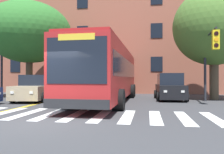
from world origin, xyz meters
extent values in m
plane|color=#38383A|center=(0.00, 0.00, 0.00)|extent=(120.00, 120.00, 0.00)
cube|color=white|center=(-2.33, 1.78, 0.00)|extent=(0.47, 3.06, 0.01)
cube|color=white|center=(-1.26, 1.77, 0.00)|extent=(0.47, 3.06, 0.01)
cube|color=white|center=(-0.19, 1.76, 0.00)|extent=(0.47, 3.06, 0.01)
cube|color=white|center=(0.87, 1.75, 0.00)|extent=(0.47, 3.06, 0.01)
cube|color=white|center=(1.94, 1.74, 0.00)|extent=(0.47, 3.06, 0.01)
cube|color=white|center=(3.01, 1.72, 0.00)|extent=(0.47, 3.06, 0.01)
cube|color=white|center=(4.08, 1.71, 0.00)|extent=(0.47, 3.06, 0.01)
cube|color=white|center=(5.15, 1.70, 0.00)|extent=(0.47, 3.06, 0.01)
cube|color=white|center=(6.22, 1.69, 0.00)|extent=(0.47, 3.06, 0.01)
cube|color=gold|center=(-2.63, 15.75, 0.00)|extent=(0.12, 36.00, 0.01)
cube|color=gold|center=(-2.47, 15.75, 0.00)|extent=(0.12, 36.00, 0.01)
cube|color=#B22323|center=(1.29, 6.99, 1.81)|extent=(2.82, 12.14, 2.90)
cube|color=black|center=(2.59, 6.97, 2.10)|extent=(0.24, 11.12, 1.04)
cube|color=black|center=(-0.01, 7.02, 2.10)|extent=(0.24, 11.12, 1.04)
cube|color=black|center=(1.17, 0.94, 2.16)|extent=(2.32, 0.07, 1.74)
cube|color=yellow|center=(1.17, 0.94, 3.03)|extent=(1.42, 0.06, 0.24)
cube|color=#232326|center=(1.17, 0.91, 0.54)|extent=(2.53, 0.15, 0.36)
cube|color=maroon|center=(1.29, 6.99, 3.34)|extent=(2.65, 11.65, 0.16)
cylinder|color=black|center=(2.45, 3.22, 0.50)|extent=(0.58, 1.01, 1.00)
cylinder|color=black|center=(-0.01, 3.27, 0.50)|extent=(0.58, 1.01, 1.00)
cylinder|color=black|center=(2.58, 9.69, 0.50)|extent=(0.58, 1.01, 1.00)
cylinder|color=black|center=(0.11, 9.74, 0.50)|extent=(0.58, 1.01, 1.00)
cylinder|color=black|center=(2.60, 10.79, 0.50)|extent=(0.58, 1.01, 1.00)
cylinder|color=black|center=(0.13, 10.84, 0.50)|extent=(0.58, 1.01, 1.00)
cube|color=tan|center=(-3.49, 6.84, 0.60)|extent=(2.30, 4.55, 0.83)
cube|color=black|center=(-3.50, 6.98, 1.36)|extent=(1.88, 2.27, 0.69)
cube|color=white|center=(-2.70, 4.70, 0.68)|extent=(0.20, 0.06, 0.14)
cube|color=white|center=(-3.81, 4.59, 0.68)|extent=(0.20, 0.06, 0.14)
cylinder|color=black|center=(-2.40, 5.59, 0.33)|extent=(0.29, 0.68, 0.66)
cylinder|color=black|center=(-4.29, 5.39, 0.33)|extent=(0.29, 0.68, 0.66)
cylinder|color=black|center=(-2.69, 8.29, 0.33)|extent=(0.29, 0.68, 0.66)
cylinder|color=black|center=(-4.58, 8.10, 0.33)|extent=(0.29, 0.68, 0.66)
cube|color=black|center=(5.37, 8.63, 0.60)|extent=(1.80, 3.72, 0.88)
cube|color=black|center=(5.37, 8.66, 1.44)|extent=(1.59, 2.06, 0.79)
cube|color=white|center=(5.93, 6.78, 0.69)|extent=(0.20, 0.04, 0.14)
cube|color=white|center=(4.90, 6.75, 0.69)|extent=(0.20, 0.04, 0.14)
cylinder|color=black|center=(6.27, 7.51, 0.30)|extent=(0.23, 0.61, 0.60)
cylinder|color=black|center=(4.52, 7.46, 0.30)|extent=(0.23, 0.61, 0.60)
cylinder|color=black|center=(6.22, 9.79, 0.30)|extent=(0.23, 0.61, 0.60)
cylinder|color=black|center=(4.47, 9.74, 0.30)|extent=(0.23, 0.61, 0.60)
cube|color=#AD1E1E|center=(0.31, 16.51, 0.62)|extent=(1.90, 4.54, 0.88)
cube|color=black|center=(0.31, 16.64, 1.45)|extent=(1.66, 2.20, 0.77)
cube|color=white|center=(0.78, 14.23, 0.71)|extent=(0.20, 0.05, 0.14)
cube|color=white|center=(-0.28, 14.25, 0.71)|extent=(0.20, 0.05, 0.14)
cylinder|color=black|center=(1.19, 15.09, 0.33)|extent=(0.24, 0.67, 0.66)
cylinder|color=black|center=(-0.64, 15.14, 0.33)|extent=(0.24, 0.67, 0.66)
cylinder|color=black|center=(1.26, 17.88, 0.33)|extent=(0.24, 0.67, 0.66)
cylinder|color=black|center=(-0.57, 17.93, 0.33)|extent=(0.24, 0.67, 0.66)
cylinder|color=#28282D|center=(7.57, 8.19, 2.28)|extent=(0.16, 0.16, 4.57)
cylinder|color=#28282D|center=(7.43, 6.60, 4.09)|extent=(0.38, 3.19, 0.11)
cube|color=yellow|center=(7.31, 5.16, 3.49)|extent=(0.36, 0.31, 1.00)
cylinder|color=black|center=(7.30, 5.01, 3.79)|extent=(0.22, 0.05, 0.22)
cylinder|color=orange|center=(7.30, 5.01, 3.49)|extent=(0.22, 0.05, 0.22)
cylinder|color=black|center=(7.30, 5.01, 3.19)|extent=(0.22, 0.05, 0.22)
cylinder|color=#28282D|center=(-7.17, 8.37, 2.82)|extent=(0.16, 0.16, 5.64)
cylinder|color=brown|center=(8.45, 9.32, 1.41)|extent=(0.60, 0.60, 2.82)
ellipsoid|color=#4C752D|center=(8.45, 9.32, 5.11)|extent=(7.10, 7.12, 5.41)
cylinder|color=brown|center=(-5.63, 9.66, 1.56)|extent=(0.53, 0.53, 3.12)
ellipsoid|color=#2D6B28|center=(-5.63, 9.66, 5.20)|extent=(9.12, 9.20, 4.90)
cube|color=#9E5642|center=(-2.49, 17.46, 5.65)|extent=(36.21, 6.61, 11.30)
cube|color=black|center=(-9.73, 14.13, 2.82)|extent=(1.10, 0.06, 1.40)
cube|color=black|center=(-2.49, 14.13, 2.82)|extent=(1.10, 0.06, 1.40)
cube|color=black|center=(4.76, 14.13, 2.82)|extent=(1.10, 0.06, 1.40)
cube|color=black|center=(-9.73, 14.13, 5.99)|extent=(1.10, 0.06, 1.40)
cube|color=black|center=(-2.49, 14.13, 5.99)|extent=(1.10, 0.06, 1.40)
cube|color=black|center=(4.76, 14.13, 5.99)|extent=(1.10, 0.06, 1.40)
cube|color=black|center=(-9.73, 14.13, 9.15)|extent=(1.10, 0.06, 1.40)
cube|color=black|center=(-2.49, 14.13, 9.15)|extent=(1.10, 0.06, 1.40)
camera|label=1|loc=(3.70, -6.83, 1.50)|focal=35.00mm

